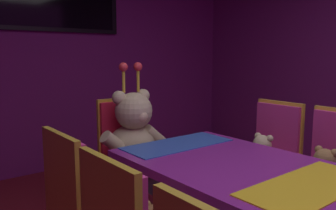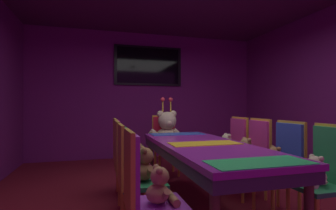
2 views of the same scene
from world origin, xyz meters
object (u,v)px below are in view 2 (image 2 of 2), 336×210
at_px(chair_left_2, 124,156).
at_px(teddy_right_1, 274,160).
at_px(chair_left_0, 140,186).
at_px(king_teddy_bear, 167,131).
at_px(banquet_table, 205,152).
at_px(chair_right_2, 255,149).
at_px(teddy_right_0, 315,172).
at_px(wall_tv, 148,66).
at_px(chair_right_1, 285,157).
at_px(teddy_left_2, 137,157).
at_px(throne_chair, 165,138).
at_px(teddy_left_0, 160,188).
at_px(teddy_left_1, 145,166).
at_px(chair_left_3, 121,149).
at_px(teddy_right_2, 245,151).
at_px(chair_right_0, 328,168).
at_px(teddy_right_3, 226,145).
at_px(chair_left_1, 130,167).
at_px(chair_right_3, 235,144).
at_px(teddy_left_3, 133,149).

xyz_separation_m(chair_left_2, teddy_right_1, (1.53, -0.52, -0.03)).
relative_size(chair_left_0, king_teddy_bear, 1.18).
relative_size(chair_left_0, chair_left_2, 1.00).
height_order(banquet_table, chair_right_2, chair_right_2).
bearing_deg(teddy_right_0, teddy_right_1, -88.06).
bearing_deg(wall_tv, chair_right_1, -76.09).
distance_m(teddy_left_2, throne_chair, 1.58).
height_order(chair_left_2, wall_tv, wall_tv).
bearing_deg(king_teddy_bear, banquet_table, -0.00).
xyz_separation_m(chair_left_2, wall_tv, (0.84, 2.84, 1.45)).
bearing_deg(teddy_left_0, chair_right_2, 35.66).
xyz_separation_m(teddy_left_1, teddy_right_1, (1.39, -0.01, -0.02)).
bearing_deg(chair_right_2, teddy_left_2, 0.47).
xyz_separation_m(chair_left_0, throne_chair, (0.84, 2.50, 0.00)).
distance_m(chair_left_3, throne_chair, 1.23).
distance_m(teddy_left_1, king_teddy_bear, 1.90).
bearing_deg(teddy_right_2, wall_tv, -76.49).
relative_size(chair_left_0, teddy_right_0, 3.58).
bearing_deg(chair_right_1, teddy_left_0, 20.19).
distance_m(chair_right_0, teddy_right_1, 0.53).
bearing_deg(teddy_right_3, teddy_left_0, 49.03).
relative_size(teddy_right_0, wall_tv, 0.18).
relative_size(chair_left_1, chair_right_3, 1.00).
height_order(chair_left_3, chair_right_1, same).
bearing_deg(chair_left_3, teddy_left_2, -75.89).
bearing_deg(teddy_right_2, teddy_left_1, 20.74).
bearing_deg(banquet_table, wall_tv, 90.00).
height_order(teddy_left_3, chair_right_3, chair_right_3).
relative_size(chair_left_0, chair_right_0, 1.00).
bearing_deg(chair_left_1, chair_left_2, 89.66).
height_order(teddy_left_1, chair_right_1, chair_right_1).
height_order(banquet_table, chair_right_1, chair_right_1).
distance_m(chair_left_0, teddy_right_2, 1.87).
bearing_deg(teddy_left_3, chair_left_1, -99.45).
bearing_deg(chair_left_0, chair_right_1, 18.59).
bearing_deg(chair_right_3, chair_left_2, 16.91).
xyz_separation_m(banquet_table, throne_chair, (0.00, 1.68, -0.06)).
xyz_separation_m(chair_left_0, teddy_left_0, (0.14, -0.00, -0.02)).
bearing_deg(chair_right_1, chair_left_0, 18.59).
relative_size(teddy_left_2, king_teddy_bear, 0.38).
distance_m(chair_left_0, chair_left_3, 1.58).
bearing_deg(teddy_left_2, banquet_table, -20.91).
relative_size(chair_right_2, wall_tv, 0.65).
bearing_deg(chair_right_2, chair_left_3, -16.41).
height_order(chair_left_1, teddy_right_0, chair_left_1).
relative_size(banquet_table, king_teddy_bear, 2.74).
height_order(teddy_left_0, chair_left_2, chair_left_2).
height_order(teddy_left_0, chair_left_3, chair_left_3).
height_order(banquet_table, teddy_right_1, banquet_table).
bearing_deg(teddy_right_3, chair_right_0, 96.37).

